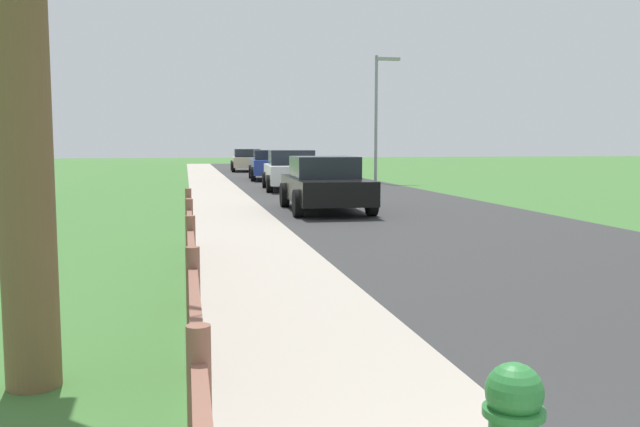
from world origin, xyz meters
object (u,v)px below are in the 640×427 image
object	(u,v)px
street_lamp	(379,107)
parked_car_beige	(247,160)
parked_suv_black	(325,184)
parked_car_white	(291,171)
parked_car_blue	(271,164)

from	to	relation	value
street_lamp	parked_car_beige	bearing A→B (deg)	108.72
parked_suv_black	parked_car_beige	size ratio (longest dim) A/B	1.02
parked_car_white	street_lamp	xyz separation A→B (m)	(4.67, 4.01, 2.72)
parked_car_white	street_lamp	world-z (taller)	street_lamp
parked_car_white	street_lamp	bearing A→B (deg)	40.69
parked_suv_black	parked_car_white	bearing A→B (deg)	87.32
street_lamp	parked_car_white	bearing A→B (deg)	-139.31
parked_suv_black	parked_car_beige	bearing A→B (deg)	89.41
parked_suv_black	parked_car_blue	world-z (taller)	parked_car_blue
street_lamp	parked_car_blue	bearing A→B (deg)	141.46
parked_car_white	parked_car_blue	distance (m)	7.61
parked_car_blue	parked_car_white	bearing A→B (deg)	-91.20
parked_car_beige	street_lamp	distance (m)	15.17
parked_car_beige	parked_car_white	bearing A→B (deg)	-89.62
parked_suv_black	parked_car_beige	distance (m)	26.62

